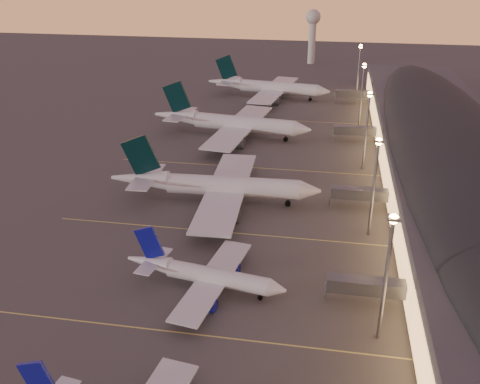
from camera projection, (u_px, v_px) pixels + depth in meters
name	position (u px, v px, depth m)	size (l,w,h in m)	color
ground	(191.00, 317.00, 105.51)	(700.00, 700.00, 0.00)	#44413F
airliner_narrow_north	(204.00, 275.00, 113.04)	(36.14, 32.63, 12.92)	silver
airliner_wide_near	(215.00, 186.00, 151.36)	(60.36, 54.91, 19.33)	silver
airliner_wide_mid	(231.00, 123.00, 204.81)	(62.99, 57.86, 20.16)	silver
airliner_wide_far	(268.00, 87.00, 258.10)	(60.80, 55.96, 19.48)	silver
terminal_building	(456.00, 163.00, 157.15)	(56.35, 255.00, 17.46)	#454549
light_masts	(371.00, 138.00, 150.83)	(2.20, 217.20, 25.90)	gray
radar_tower	(313.00, 27.00, 327.75)	(9.00, 9.00, 32.50)	silver
lane_markings	(229.00, 223.00, 141.34)	(90.00, 180.36, 0.00)	#D8C659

